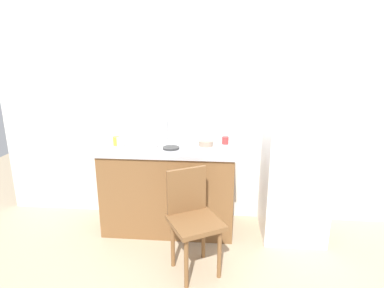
# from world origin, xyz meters

# --- Properties ---
(ground_plane) EXTENTS (8.00, 8.00, 0.00)m
(ground_plane) POSITION_xyz_m (0.00, 0.00, 0.00)
(ground_plane) COLOR tan
(back_wall) EXTENTS (4.80, 0.10, 2.46)m
(back_wall) POSITION_xyz_m (0.00, 1.00, 1.23)
(back_wall) COLOR silver
(back_wall) RESTS_ON ground_plane
(cabinet_base) EXTENTS (1.34, 0.60, 0.87)m
(cabinet_base) POSITION_xyz_m (-0.41, 0.65, 0.44)
(cabinet_base) COLOR brown
(cabinet_base) RESTS_ON ground_plane
(countertop) EXTENTS (1.38, 0.64, 0.04)m
(countertop) POSITION_xyz_m (-0.41, 0.65, 0.89)
(countertop) COLOR #B7B7BC
(countertop) RESTS_ON cabinet_base
(faucet) EXTENTS (0.02, 0.02, 0.25)m
(faucet) POSITION_xyz_m (-0.47, 0.90, 1.04)
(faucet) COLOR #B7B7BC
(faucet) RESTS_ON countertop
(refrigerator) EXTENTS (0.60, 0.62, 1.22)m
(refrigerator) POSITION_xyz_m (0.88, 0.64, 0.61)
(refrigerator) COLOR white
(refrigerator) RESTS_ON ground_plane
(chair) EXTENTS (0.54, 0.54, 0.89)m
(chair) POSITION_xyz_m (-0.10, -0.03, 0.50)
(chair) COLOR brown
(chair) RESTS_ON ground_plane
(dish_tray) EXTENTS (0.28, 0.20, 0.05)m
(dish_tray) POSITION_xyz_m (-0.66, 0.67, 0.94)
(dish_tray) COLOR white
(dish_tray) RESTS_ON countertop
(terracotta_bowl) EXTENTS (0.15, 0.15, 0.05)m
(terracotta_bowl) POSITION_xyz_m (-0.02, 0.73, 0.94)
(terracotta_bowl) COLOR gray
(terracotta_bowl) RESTS_ON countertop
(hotplate) EXTENTS (0.17, 0.17, 0.02)m
(hotplate) POSITION_xyz_m (-0.37, 0.58, 0.92)
(hotplate) COLOR #2D2D2D
(hotplate) RESTS_ON countertop
(cup_yellow) EXTENTS (0.08, 0.08, 0.09)m
(cup_yellow) POSITION_xyz_m (-0.96, 0.67, 0.96)
(cup_yellow) COLOR yellow
(cup_yellow) RESTS_ON countertop
(cup_white) EXTENTS (0.07, 0.07, 0.10)m
(cup_white) POSITION_xyz_m (-0.89, 0.58, 0.96)
(cup_white) COLOR white
(cup_white) RESTS_ON countertop
(cup_red) EXTENTS (0.07, 0.07, 0.08)m
(cup_red) POSITION_xyz_m (0.18, 0.82, 0.95)
(cup_red) COLOR red
(cup_red) RESTS_ON countertop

